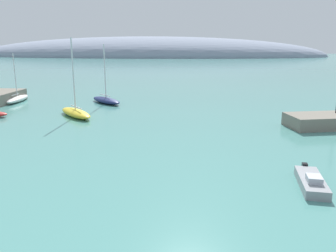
% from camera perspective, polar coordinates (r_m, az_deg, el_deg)
% --- Properties ---
extents(distant_ridge, '(244.79, 77.45, 26.70)m').
position_cam_1_polar(distant_ridge, '(244.07, -3.61, 11.56)').
color(distant_ridge, gray).
rests_on(distant_ridge, ground).
extents(sailboat_yellow_near_shore, '(6.60, 7.01, 9.83)m').
position_cam_1_polar(sailboat_yellow_near_shore, '(45.21, -15.14, 2.22)').
color(sailboat_yellow_near_shore, yellow).
rests_on(sailboat_yellow_near_shore, water).
extents(sailboat_white_outer_mooring, '(2.32, 7.18, 7.61)m').
position_cam_1_polar(sailboat_white_outer_mooring, '(59.73, -23.80, 4.20)').
color(sailboat_white_outer_mooring, white).
rests_on(sailboat_white_outer_mooring, water).
extents(sailboat_navy_end_of_line, '(6.62, 6.80, 8.98)m').
position_cam_1_polar(sailboat_navy_end_of_line, '(54.32, -10.29, 4.31)').
color(sailboat_navy_end_of_line, navy).
rests_on(sailboat_navy_end_of_line, water).
extents(motorboat_grey_foreground, '(1.99, 5.02, 1.01)m').
position_cam_1_polar(motorboat_grey_foreground, '(24.55, 22.79, -8.55)').
color(motorboat_grey_foreground, gray).
rests_on(motorboat_grey_foreground, water).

